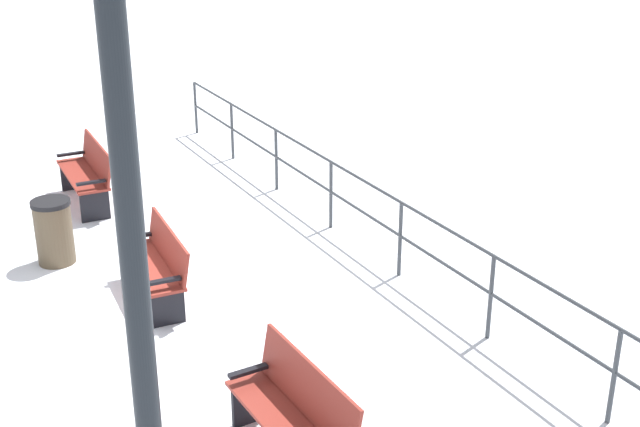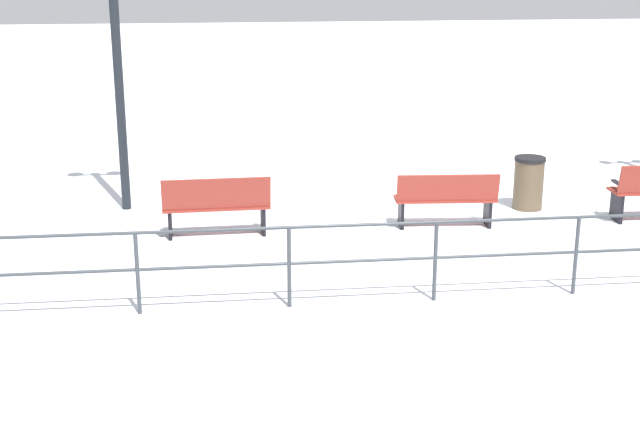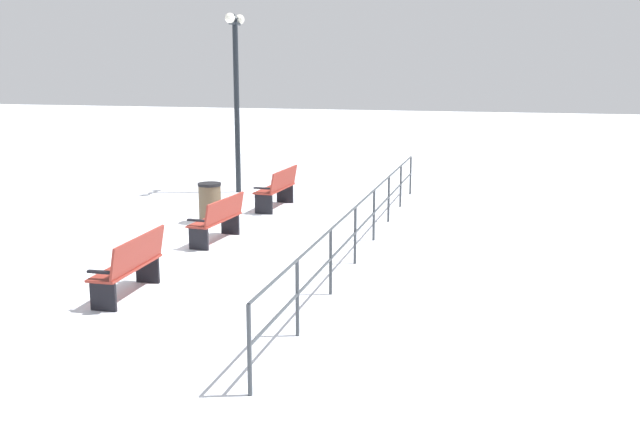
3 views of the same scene
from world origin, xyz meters
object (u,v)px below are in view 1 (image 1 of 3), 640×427
object	(u,v)px
bench_nearest	(88,172)
trash_bin	(54,232)
lamppost_middle	(125,167)
bench_second	(158,263)
bench_third	(294,413)

from	to	relation	value
bench_nearest	trash_bin	xyz separation A→B (m)	(0.93, 1.87, -0.07)
lamppost_middle	bench_nearest	bearing A→B (deg)	-101.47
bench_second	lamppost_middle	world-z (taller)	lamppost_middle
bench_nearest	trash_bin	distance (m)	2.09
bench_nearest	bench_third	distance (m)	6.93
trash_bin	lamppost_middle	bearing A→B (deg)	83.28
bench_second	bench_third	xyz separation A→B (m)	(-0.04, 3.46, 0.02)
bench_second	lamppost_middle	size ratio (longest dim) A/B	0.31
bench_second	bench_third	size ratio (longest dim) A/B	0.99
bench_nearest	bench_second	world-z (taller)	bench_nearest
bench_second	lamppost_middle	xyz separation A→B (m)	(1.62, 4.93, 2.98)
bench_nearest	lamppost_middle	size ratio (longest dim) A/B	0.33
bench_nearest	bench_third	bearing A→B (deg)	91.98
bench_third	lamppost_middle	world-z (taller)	lamppost_middle
bench_nearest	trash_bin	bearing A→B (deg)	65.76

